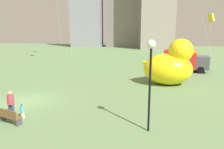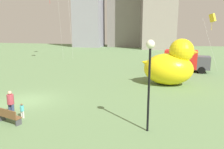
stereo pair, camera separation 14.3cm
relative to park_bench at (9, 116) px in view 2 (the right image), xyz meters
The scene contains 9 objects.
ground_plane 4.22m from the park_bench, 111.48° to the left, with size 140.00×140.00×0.00m, color #638454.
park_bench is the anchor object (origin of this frame).
person_adult 1.19m from the park_bench, 121.86° to the left, with size 0.42×0.42×1.69m.
person_child 0.91m from the park_bench, 73.02° to the left, with size 0.23×0.23×0.95m.
giant_inflatable_duck 15.30m from the park_bench, 52.51° to the left, with size 5.63×3.61×4.67m.
lamppost 8.74m from the park_bench, ahead, with size 0.46×0.46×4.96m.
box_truck 23.20m from the park_bench, 60.64° to the left, with size 5.94×2.83×2.85m.
city_skyline 63.00m from the park_bench, 94.21° to the left, with size 33.49×19.05×35.10m.
kite_yellow 28.55m from the park_bench, 57.75° to the left, with size 2.45×1.91×7.82m.
Camera 2 is at (10.41, -13.83, 5.38)m, focal length 34.19 mm.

